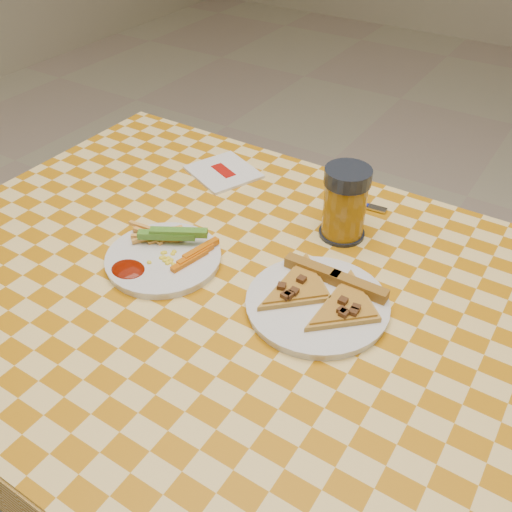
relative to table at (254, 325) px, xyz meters
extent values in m
cylinder|color=silver|center=(-0.54, 0.34, -0.33)|extent=(0.06, 0.06, 0.71)
cube|color=#52311C|center=(0.00, 0.00, 0.05)|extent=(1.20, 0.80, 0.04)
cylinder|color=silver|center=(-0.18, -0.02, 0.08)|extent=(0.26, 0.26, 0.01)
cylinder|color=silver|center=(0.10, 0.03, 0.08)|extent=(0.24, 0.24, 0.01)
cube|color=#1C5E0E|center=(-0.18, 0.02, 0.11)|extent=(0.11, 0.08, 0.02)
cube|color=#D36309|center=(-0.13, 0.01, 0.09)|extent=(0.06, 0.09, 0.02)
ellipsoid|color=#681002|center=(-0.20, -0.08, 0.09)|extent=(0.06, 0.05, 0.01)
cube|color=olive|center=(0.06, 0.08, 0.10)|extent=(0.10, 0.02, 0.02)
cube|color=olive|center=(0.15, 0.08, 0.10)|extent=(0.10, 0.02, 0.02)
cylinder|color=black|center=(0.05, 0.23, 0.08)|extent=(0.09, 0.09, 0.01)
cylinder|color=#8F610F|center=(0.05, 0.23, 0.13)|extent=(0.08, 0.08, 0.11)
cylinder|color=black|center=(0.05, 0.23, 0.20)|extent=(0.08, 0.08, 0.03)
cube|color=white|center=(-0.27, 0.29, 0.08)|extent=(0.18, 0.17, 0.01)
cube|color=#A50F09|center=(-0.27, 0.29, 0.08)|extent=(0.07, 0.05, 0.00)
cube|color=navy|center=(0.01, 0.34, 0.08)|extent=(0.09, 0.02, 0.01)
cube|color=silver|center=(0.07, 0.34, 0.08)|extent=(0.04, 0.02, 0.00)
camera|label=1|loc=(0.38, -0.59, 0.71)|focal=40.00mm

